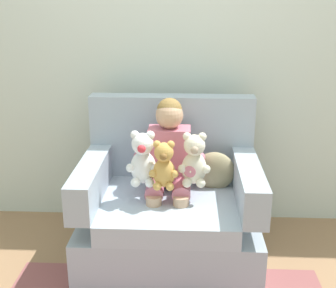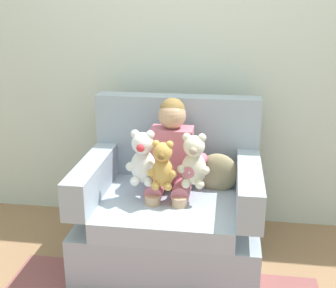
{
  "view_description": "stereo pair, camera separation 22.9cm",
  "coord_description": "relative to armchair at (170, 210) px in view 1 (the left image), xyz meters",
  "views": [
    {
      "loc": [
        0.11,
        -2.5,
        1.61
      ],
      "look_at": [
        -0.01,
        -0.05,
        0.79
      ],
      "focal_mm": 47.71,
      "sensor_mm": 36.0,
      "label": 1
    },
    {
      "loc": [
        0.34,
        -2.48,
        1.61
      ],
      "look_at": [
        -0.01,
        -0.05,
        0.79
      ],
      "focal_mm": 47.71,
      "sensor_mm": 36.0,
      "label": 2
    }
  ],
  "objects": [
    {
      "name": "throw_pillow",
      "position": [
        0.28,
        0.11,
        0.22
      ],
      "size": [
        0.27,
        0.14,
        0.26
      ],
      "primitive_type": "ellipsoid",
      "rotation": [
        0.0,
        0.0,
        -0.06
      ],
      "color": "#998C66",
      "rests_on": "armchair"
    },
    {
      "name": "armchair",
      "position": [
        0.0,
        0.0,
        0.0
      ],
      "size": [
        1.08,
        0.86,
        0.98
      ],
      "color": "#9EADBC",
      "rests_on": "ground"
    },
    {
      "name": "plush_cream",
      "position": [
        0.15,
        -0.11,
        0.38
      ],
      "size": [
        0.19,
        0.15,
        0.32
      ],
      "rotation": [
        0.0,
        0.0,
        -0.15
      ],
      "color": "silver",
      "rests_on": "armchair"
    },
    {
      "name": "plush_white",
      "position": [
        -0.15,
        -0.12,
        0.38
      ],
      "size": [
        0.19,
        0.16,
        0.33
      ],
      "rotation": [
        0.0,
        0.0,
        0.2
      ],
      "color": "white",
      "rests_on": "armchair"
    },
    {
      "name": "plush_honey",
      "position": [
        -0.03,
        -0.17,
        0.36
      ],
      "size": [
        0.17,
        0.14,
        0.29
      ],
      "rotation": [
        0.0,
        0.0,
        -0.27
      ],
      "color": "gold",
      "rests_on": "armchair"
    },
    {
      "name": "seated_child",
      "position": [
        -0.01,
        0.02,
        0.33
      ],
      "size": [
        0.45,
        0.39,
        0.82
      ],
      "rotation": [
        0.0,
        0.0,
        -0.07
      ],
      "color": "#C66B7F",
      "rests_on": "armchair"
    },
    {
      "name": "back_wall",
      "position": [
        0.0,
        0.59,
        0.98
      ],
      "size": [
        6.0,
        0.1,
        2.6
      ],
      "primitive_type": "cube",
      "color": "silver",
      "rests_on": "ground"
    },
    {
      "name": "ground_plane",
      "position": [
        0.0,
        -0.04,
        -0.32
      ],
      "size": [
        8.0,
        8.0,
        0.0
      ],
      "primitive_type": "plane",
      "color": "#936D4C"
    }
  ]
}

